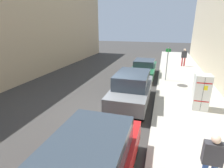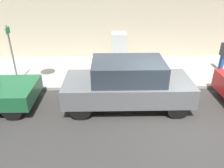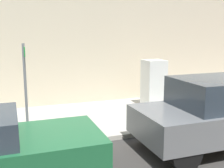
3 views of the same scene
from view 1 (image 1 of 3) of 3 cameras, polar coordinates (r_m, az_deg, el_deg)
name	(u,v)px [view 1 (image 1 of 3)]	position (r m, az deg, el deg)	size (l,w,h in m)	color
ground_plane	(104,112)	(8.92, -2.61, -9.01)	(80.00, 80.00, 0.00)	#383533
sidewalk_slab	(197,123)	(8.67, 26.04, -11.48)	(3.85, 44.00, 0.13)	#B2ADA0
discarded_refrigerator	(201,92)	(9.69, 27.10, -2.33)	(0.74, 0.73, 1.77)	silver
manhole_cover	(182,86)	(13.17, 21.98, -0.47)	(0.70, 0.70, 0.02)	#47443F
street_sign_post	(167,62)	(13.74, 17.56, 6.78)	(0.36, 0.07, 2.48)	slate
pedestrian_walking_far	(212,159)	(5.25, 29.79, -20.51)	(0.46, 0.22, 1.58)	#2D5193
pedestrian_standing_near	(184,56)	(19.41, 22.45, 8.44)	(0.51, 0.24, 1.78)	#B73338
parked_sedan_green	(144,68)	(15.03, 10.37, 5.16)	(1.84, 4.75, 1.38)	#1E6038
parked_suv_gray	(132,88)	(9.51, 6.50, -1.31)	(1.89, 4.50, 1.77)	slate
parked_suv_red	(89,167)	(4.70, -7.41, -25.29)	(1.91, 4.46, 1.73)	red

